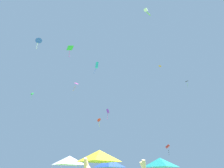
{
  "coord_description": "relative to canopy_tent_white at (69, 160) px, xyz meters",
  "views": [
    {
      "loc": [
        0.68,
        -6.02,
        1.58
      ],
      "look_at": [
        -0.2,
        13.65,
        15.11
      ],
      "focal_mm": 20.8,
      "sensor_mm": 36.0,
      "label": 1
    }
  ],
  "objects": [
    {
      "name": "canopy_tent_white",
      "position": [
        0.0,
        0.0,
        0.0
      ],
      "size": [
        3.27,
        3.27,
        3.49
      ],
      "color": "#9E9EA3",
      "rests_on": "ground"
    },
    {
      "name": "canopy_tent_blue",
      "position": [
        5.41,
        0.19,
        -0.32
      ],
      "size": [
        2.91,
        2.91,
        3.12
      ],
      "color": "#9E9EA3",
      "rests_on": "ground"
    },
    {
      "name": "canopy_tent_teal",
      "position": [
        11.2,
        -2.76,
        -0.42
      ],
      "size": [
        2.8,
        2.8,
        3.0
      ],
      "color": "#9E9EA3",
      "rests_on": "ground"
    },
    {
      "name": "canopy_tent_yellow",
      "position": [
        4.61,
        -4.7,
        0.05
      ],
      "size": [
        3.32,
        3.32,
        3.55
      ],
      "color": "#9E9EA3",
      "rests_on": "ground"
    },
    {
      "name": "kite_white_box",
      "position": [
        12.47,
        -7.07,
        23.96
      ],
      "size": [
        1.06,
        1.25,
        3.04
      ],
      "color": "white"
    },
    {
      "name": "kite_orange_diamond",
      "position": [
        19.53,
        9.51,
        24.68
      ],
      "size": [
        0.63,
        0.5,
        0.46
      ],
      "color": "orange"
    },
    {
      "name": "kite_purple_box",
      "position": [
        3.98,
        13.39,
        12.37
      ],
      "size": [
        0.91,
        0.76,
        2.7
      ],
      "color": "purple"
    },
    {
      "name": "kite_red_delta",
      "position": [
        1.76,
        12.98,
        9.83
      ],
      "size": [
        1.23,
        1.28,
        2.05
      ],
      "color": "red"
    },
    {
      "name": "kite_green_diamond",
      "position": [
        0.0,
        -7.53,
        13.33
      ],
      "size": [
        0.98,
        0.83,
        1.81
      ],
      "color": "green"
    },
    {
      "name": "kite_black_diamond",
      "position": [
        21.02,
        2.74,
        14.16
      ],
      "size": [
        0.87,
        0.78,
        1.45
      ],
      "color": "black"
    },
    {
      "name": "kite_cyan_box",
      "position": [
        2.15,
        2.1,
        18.84
      ],
      "size": [
        0.92,
        1.02,
        3.22
      ],
      "color": "#2DB7CC"
    },
    {
      "name": "kite_magenta_diamond",
      "position": [
        -0.89,
        -0.25,
        12.23
      ],
      "size": [
        1.06,
        1.08,
        2.03
      ],
      "color": "#D6389E"
    },
    {
      "name": "kite_blue_delta",
      "position": [
        -5.87,
        -6.88,
        16.25
      ],
      "size": [
        0.93,
        1.01,
        1.97
      ],
      "color": "blue"
    },
    {
      "name": "kite_green_box",
      "position": [
        -11.84,
        4.01,
        12.78
      ],
      "size": [
        0.5,
        0.76,
        1.64
      ],
      "color": "green"
    },
    {
      "name": "kite_red_box",
      "position": [
        18.39,
        14.93,
        3.8
      ],
      "size": [
        1.12,
        0.87,
        2.3
      ],
      "color": "red"
    }
  ]
}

